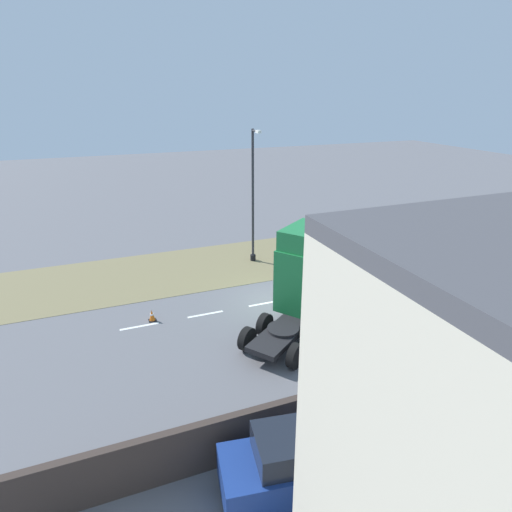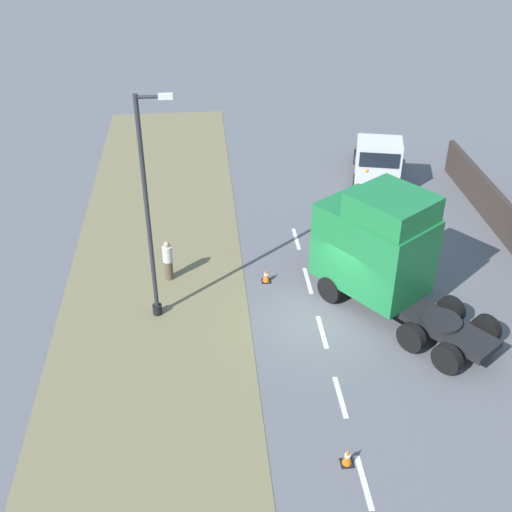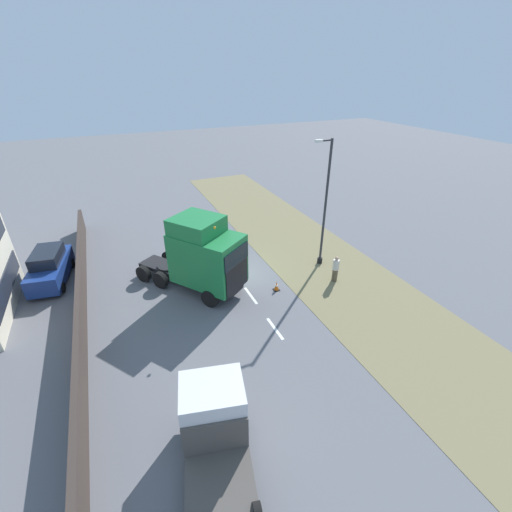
% 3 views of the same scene
% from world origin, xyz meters
% --- Properties ---
extents(ground_plane, '(120.00, 120.00, 0.00)m').
position_xyz_m(ground_plane, '(0.00, 0.00, 0.00)').
color(ground_plane, slate).
rests_on(ground_plane, ground).
extents(grass_verge, '(7.00, 44.00, 0.01)m').
position_xyz_m(grass_verge, '(-6.00, 0.00, 0.01)').
color(grass_verge, olive).
rests_on(grass_verge, ground).
extents(lane_markings, '(0.16, 14.60, 0.00)m').
position_xyz_m(lane_markings, '(0.00, -0.70, 0.00)').
color(lane_markings, white).
rests_on(lane_markings, ground).
extents(boundary_wall, '(0.25, 24.00, 1.68)m').
position_xyz_m(boundary_wall, '(9.00, 0.00, 0.84)').
color(boundary_wall, '#382D28').
rests_on(boundary_wall, ground).
extents(lorry_cab, '(6.04, 6.96, 4.79)m').
position_xyz_m(lorry_cab, '(2.23, 0.86, 2.34)').
color(lorry_cab, black).
rests_on(lorry_cab, ground).
extents(flatbed_truck, '(3.24, 5.40, 2.60)m').
position_xyz_m(flatbed_truck, '(4.72, 10.50, 1.37)').
color(flatbed_truck, silver).
rests_on(flatbed_truck, ground).
extents(parked_car, '(2.45, 4.79, 2.09)m').
position_xyz_m(parked_car, '(10.74, -4.01, 1.02)').
color(parked_car, navy).
rests_on(parked_car, ground).
extents(lamp_post, '(1.29, 0.34, 8.29)m').
position_xyz_m(lamp_post, '(-5.79, 0.88, 3.83)').
color(lamp_post, black).
rests_on(lamp_post, ground).
extents(pedestrian, '(0.39, 0.39, 1.72)m').
position_xyz_m(pedestrian, '(-5.47, 3.14, 0.84)').
color(pedestrian, brown).
rests_on(pedestrian, ground).
extents(traffic_cone_lead, '(0.36, 0.36, 0.58)m').
position_xyz_m(traffic_cone_lead, '(-0.34, -6.44, 0.28)').
color(traffic_cone_lead, black).
rests_on(traffic_cone_lead, ground).
extents(traffic_cone_trailing, '(0.36, 0.36, 0.58)m').
position_xyz_m(traffic_cone_trailing, '(-1.65, 2.59, 0.28)').
color(traffic_cone_trailing, black).
rests_on(traffic_cone_trailing, ground).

